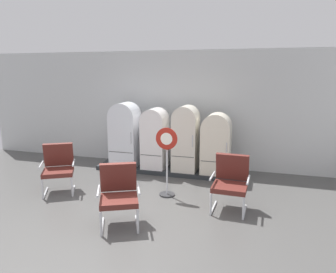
# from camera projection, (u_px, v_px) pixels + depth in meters

# --- Properties ---
(ground) EXTENTS (12.00, 10.00, 0.05)m
(ground) POSITION_uv_depth(u_px,v_px,m) (120.00, 226.00, 5.19)
(ground) COLOR #494846
(back_wall) EXTENTS (11.76, 0.12, 3.05)m
(back_wall) POSITION_uv_depth(u_px,v_px,m) (177.00, 109.00, 8.31)
(back_wall) COLOR silver
(back_wall) RESTS_ON ground
(display_plinth) EXTENTS (3.74, 0.95, 0.10)m
(display_plinth) POSITION_uv_depth(u_px,v_px,m) (170.00, 169.00, 8.01)
(display_plinth) COLOR #272B2E
(display_plinth) RESTS_ON ground
(refrigerator_0) EXTENTS (0.70, 0.62, 1.63)m
(refrigerator_0) POSITION_uv_depth(u_px,v_px,m) (125.00, 132.00, 8.02)
(refrigerator_0) COLOR white
(refrigerator_0) RESTS_ON display_plinth
(refrigerator_1) EXTENTS (0.58, 0.65, 1.51)m
(refrigerator_1) POSITION_uv_depth(u_px,v_px,m) (155.00, 136.00, 7.83)
(refrigerator_1) COLOR white
(refrigerator_1) RESTS_ON display_plinth
(refrigerator_2) EXTENTS (0.59, 0.64, 1.60)m
(refrigerator_2) POSITION_uv_depth(u_px,v_px,m) (186.00, 136.00, 7.59)
(refrigerator_2) COLOR silver
(refrigerator_2) RESTS_ON display_plinth
(refrigerator_3) EXTENTS (0.68, 0.62, 1.45)m
(refrigerator_3) POSITION_uv_depth(u_px,v_px,m) (216.00, 142.00, 7.39)
(refrigerator_3) COLOR silver
(refrigerator_3) RESTS_ON display_plinth
(armchair_left) EXTENTS (0.86, 0.88, 1.02)m
(armchair_left) POSITION_uv_depth(u_px,v_px,m) (58.00, 166.00, 6.55)
(armchair_left) COLOR silver
(armchair_left) RESTS_ON ground
(armchair_right) EXTENTS (0.69, 0.70, 1.02)m
(armchair_right) POSITION_uv_depth(u_px,v_px,m) (231.00, 180.00, 5.68)
(armchair_right) COLOR silver
(armchair_right) RESTS_ON ground
(armchair_center) EXTENTS (0.84, 0.87, 1.02)m
(armchair_center) POSITION_uv_depth(u_px,v_px,m) (119.00, 192.00, 5.12)
(armchair_center) COLOR silver
(armchair_center) RESTS_ON ground
(sign_stand) EXTENTS (0.44, 0.32, 1.42)m
(sign_stand) POSITION_uv_depth(u_px,v_px,m) (167.00, 164.00, 6.28)
(sign_stand) COLOR #2D2D30
(sign_stand) RESTS_ON ground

